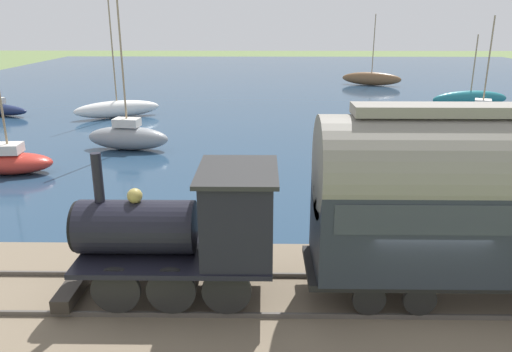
{
  "coord_description": "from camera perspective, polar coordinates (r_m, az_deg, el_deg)",
  "views": [
    {
      "loc": [
        -10.7,
        3.66,
        7.03
      ],
      "look_at": [
        6.77,
        3.91,
        1.44
      ],
      "focal_mm": 35.0,
      "sensor_mm": 36.0,
      "label": 1
    }
  ],
  "objects": [
    {
      "name": "sailboat_gray",
      "position": [
        28.38,
        -14.43,
        4.4
      ],
      "size": [
        2.05,
        4.72,
        9.04
      ],
      "rotation": [
        0.0,
        0.0,
        -0.14
      ],
      "color": "gray",
      "rests_on": "harbor_water"
    },
    {
      "name": "ground_plane",
      "position": [
        13.31,
        17.25,
        -15.02
      ],
      "size": [
        200.0,
        200.0,
        0.0
      ],
      "primitive_type": "plane",
      "color": "#607542"
    },
    {
      "name": "sailboat_brown",
      "position": [
        55.69,
        13.05,
        10.81
      ],
      "size": [
        3.17,
        6.24,
        7.29
      ],
      "rotation": [
        0.0,
        0.0,
        -0.35
      ],
      "color": "brown",
      "rests_on": "harbor_water"
    },
    {
      "name": "sailboat_teal",
      "position": [
        44.21,
        23.26,
        8.1
      ],
      "size": [
        2.12,
        6.51,
        5.71
      ],
      "rotation": [
        0.0,
        0.0,
        0.17
      ],
      "color": "#1E707A",
      "rests_on": "harbor_water"
    },
    {
      "name": "rail_embankment",
      "position": [
        13.37,
        17.09,
        -13.82
      ],
      "size": [
        5.98,
        56.0,
        0.53
      ],
      "color": "#756651",
      "rests_on": "ground"
    },
    {
      "name": "harbor_water",
      "position": [
        54.76,
        4.74,
        10.32
      ],
      "size": [
        80.0,
        80.0,
        0.01
      ],
      "color": "navy",
      "rests_on": "ground"
    },
    {
      "name": "sailboat_blue",
      "position": [
        36.62,
        24.34,
        6.34
      ],
      "size": [
        2.86,
        3.77,
        7.1
      ],
      "rotation": [
        0.0,
        0.0,
        -0.39
      ],
      "color": "#335199",
      "rests_on": "harbor_water"
    },
    {
      "name": "passenger_coach",
      "position": [
        12.89,
        26.74,
        -2.03
      ],
      "size": [
        2.42,
        9.18,
        4.68
      ],
      "color": "black",
      "rests_on": "rail_embankment"
    },
    {
      "name": "steam_locomotive",
      "position": [
        11.99,
        -7.27,
        -5.57
      ],
      "size": [
        2.48,
        5.19,
        3.54
      ],
      "color": "black",
      "rests_on": "rail_embankment"
    },
    {
      "name": "sailboat_red",
      "position": [
        25.94,
        -26.29,
        1.46
      ],
      "size": [
        2.04,
        4.02,
        5.38
      ],
      "rotation": [
        0.0,
        0.0,
        0.09
      ],
      "color": "#B72D23",
      "rests_on": "harbor_water"
    },
    {
      "name": "rowboat_near_shore",
      "position": [
        20.39,
        11.8,
        -1.98
      ],
      "size": [
        1.73,
        3.04,
        0.54
      ],
      "rotation": [
        0.0,
        0.0,
        0.28
      ],
      "color": "beige",
      "rests_on": "harbor_water"
    },
    {
      "name": "sailboat_white",
      "position": [
        37.93,
        -15.57,
        7.45
      ],
      "size": [
        3.82,
        6.01,
        9.55
      ],
      "rotation": [
        0.0,
        0.0,
        0.47
      ],
      "color": "white",
      "rests_on": "harbor_water"
    }
  ]
}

